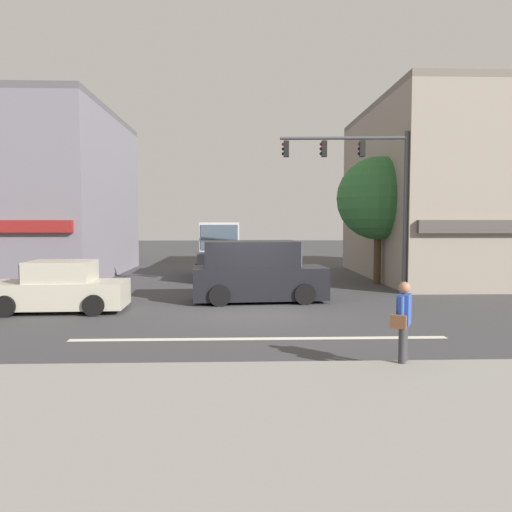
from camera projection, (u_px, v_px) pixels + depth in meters
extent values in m
plane|color=#3D3D3F|center=(255.00, 312.00, 15.34)|extent=(120.00, 120.00, 0.00)
cube|color=silver|center=(260.00, 339.00, 11.85)|extent=(9.00, 0.24, 0.01)
cube|color=gray|center=(275.00, 418.00, 6.86)|extent=(40.00, 5.00, 0.16)
cube|color=gray|center=(486.00, 196.00, 24.92)|extent=(11.87, 11.93, 8.18)
cube|color=slate|center=(489.00, 110.00, 24.63)|extent=(11.87, 11.93, 0.30)
cylinder|color=#4C3823|center=(377.00, 257.00, 22.23)|extent=(0.32, 0.32, 2.45)
sphere|color=#337038|center=(378.00, 198.00, 22.05)|extent=(3.67, 3.67, 3.67)
cylinder|color=brown|center=(32.00, 201.00, 20.43)|extent=(0.22, 0.22, 7.23)
cube|color=#473828|center=(29.00, 122.00, 20.21)|extent=(1.40, 0.12, 0.10)
cylinder|color=brown|center=(412.00, 190.00, 21.65)|extent=(0.22, 0.22, 8.31)
cube|color=#473828|center=(414.00, 102.00, 21.39)|extent=(1.40, 0.12, 0.10)
cylinder|color=#47474C|center=(406.00, 213.00, 19.01)|extent=(0.18, 0.18, 6.20)
cylinder|color=#47474C|center=(343.00, 138.00, 18.88)|extent=(4.80, 0.41, 0.12)
cube|color=black|center=(362.00, 149.00, 18.89)|extent=(0.21, 0.25, 0.60)
sphere|color=red|center=(359.00, 144.00, 18.88)|extent=(0.12, 0.12, 0.12)
sphere|color=black|center=(359.00, 149.00, 18.89)|extent=(0.12, 0.12, 0.12)
sphere|color=black|center=(359.00, 153.00, 18.91)|extent=(0.12, 0.12, 0.12)
cube|color=black|center=(324.00, 149.00, 18.93)|extent=(0.21, 0.25, 0.60)
sphere|color=red|center=(321.00, 144.00, 18.92)|extent=(0.12, 0.12, 0.12)
sphere|color=black|center=(321.00, 149.00, 18.93)|extent=(0.12, 0.12, 0.12)
sphere|color=black|center=(321.00, 154.00, 18.94)|extent=(0.12, 0.12, 0.12)
cube|color=black|center=(286.00, 149.00, 18.97)|extent=(0.21, 0.25, 0.60)
sphere|color=red|center=(283.00, 144.00, 18.96)|extent=(0.12, 0.12, 0.12)
sphere|color=black|center=(283.00, 149.00, 18.97)|extent=(0.12, 0.12, 0.12)
sphere|color=black|center=(283.00, 154.00, 18.98)|extent=(0.12, 0.12, 0.12)
cube|color=black|center=(259.00, 282.00, 17.44)|extent=(4.73, 2.19, 1.10)
cube|color=black|center=(251.00, 254.00, 17.34)|extent=(3.33, 2.04, 0.90)
cube|color=#475666|center=(297.00, 254.00, 17.52)|extent=(0.19, 1.66, 0.76)
cylinder|color=black|center=(294.00, 287.00, 18.53)|extent=(0.73, 0.25, 0.72)
cylinder|color=black|center=(305.00, 294.00, 16.71)|extent=(0.73, 0.25, 0.72)
cylinder|color=black|center=(218.00, 288.00, 18.21)|extent=(0.73, 0.25, 0.72)
cylinder|color=black|center=(220.00, 295.00, 16.39)|extent=(0.73, 0.25, 0.72)
cube|color=#B7B29E|center=(59.00, 294.00, 15.43)|extent=(4.15, 1.83, 0.80)
cube|color=#B7B29E|center=(61.00, 271.00, 15.39)|extent=(1.95, 1.62, 0.64)
cube|color=#475666|center=(29.00, 271.00, 15.32)|extent=(0.11, 1.44, 0.54)
cylinder|color=black|center=(5.00, 306.00, 14.51)|extent=(0.65, 0.20, 0.64)
cylinder|color=black|center=(27.00, 298.00, 16.21)|extent=(0.65, 0.20, 0.64)
cylinder|color=black|center=(94.00, 305.00, 14.68)|extent=(0.65, 0.20, 0.64)
cylinder|color=black|center=(107.00, 297.00, 16.38)|extent=(0.65, 0.20, 0.64)
cube|color=black|center=(219.00, 263.00, 24.92)|extent=(2.24, 5.68, 1.20)
cube|color=silver|center=(219.00, 236.00, 25.38)|extent=(2.05, 3.48, 1.40)
cube|color=#475666|center=(219.00, 237.00, 23.67)|extent=(1.75, 0.14, 1.19)
cylinder|color=black|center=(241.00, 272.00, 23.30)|extent=(0.28, 0.85, 0.84)
cylinder|color=black|center=(198.00, 273.00, 23.14)|extent=(0.28, 0.85, 0.84)
cylinder|color=black|center=(238.00, 266.00, 26.75)|extent=(0.28, 0.85, 0.84)
cylinder|color=black|center=(200.00, 266.00, 26.59)|extent=(0.28, 0.85, 0.84)
cylinder|color=#333338|center=(404.00, 347.00, 9.39)|extent=(0.14, 0.14, 0.86)
cylinder|color=#333338|center=(402.00, 349.00, 9.23)|extent=(0.14, 0.14, 0.86)
cube|color=#2D4CA5|center=(404.00, 310.00, 9.26)|extent=(0.36, 0.42, 0.58)
sphere|color=#9E7051|center=(404.00, 288.00, 9.23)|extent=(0.22, 0.22, 0.22)
cylinder|color=#2D4CA5|center=(406.00, 308.00, 9.48)|extent=(0.09, 0.09, 0.56)
cylinder|color=#2D4CA5|center=(402.00, 312.00, 9.05)|extent=(0.09, 0.09, 0.56)
cube|color=brown|center=(398.00, 322.00, 9.00)|extent=(0.30, 0.24, 0.24)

